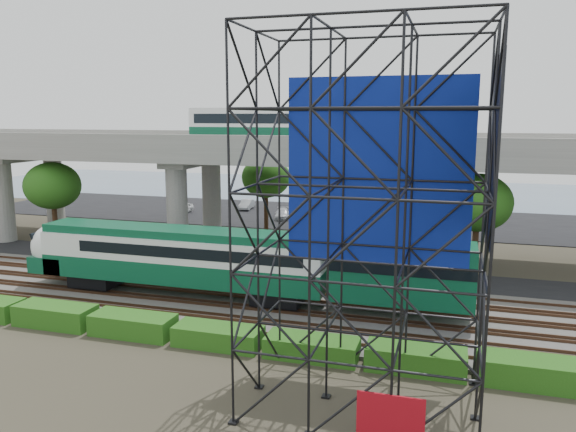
% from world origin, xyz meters
% --- Properties ---
extents(ground, '(140.00, 140.00, 0.00)m').
position_xyz_m(ground, '(0.00, 0.00, 0.00)').
color(ground, '#474233').
rests_on(ground, ground).
extents(ballast_bed, '(90.00, 12.00, 0.20)m').
position_xyz_m(ballast_bed, '(0.00, 2.00, 0.10)').
color(ballast_bed, slate).
rests_on(ballast_bed, ground).
extents(service_road, '(90.00, 5.00, 0.08)m').
position_xyz_m(service_road, '(0.00, 10.50, 0.04)').
color(service_road, black).
rests_on(service_road, ground).
extents(parking_lot, '(90.00, 18.00, 0.08)m').
position_xyz_m(parking_lot, '(0.00, 34.00, 0.04)').
color(parking_lot, black).
rests_on(parking_lot, ground).
extents(harbor_water, '(140.00, 40.00, 0.03)m').
position_xyz_m(harbor_water, '(0.00, 56.00, 0.01)').
color(harbor_water, slate).
rests_on(harbor_water, ground).
extents(rail_tracks, '(90.00, 9.52, 0.16)m').
position_xyz_m(rail_tracks, '(0.00, 2.00, 0.28)').
color(rail_tracks, '#472D1E').
rests_on(rail_tracks, ballast_bed).
extents(commuter_train, '(29.30, 3.06, 4.30)m').
position_xyz_m(commuter_train, '(-2.13, 2.00, 2.88)').
color(commuter_train, black).
rests_on(commuter_train, rail_tracks).
extents(overpass, '(80.00, 12.00, 12.40)m').
position_xyz_m(overpass, '(-0.28, 16.00, 8.21)').
color(overpass, '#9E9B93').
rests_on(overpass, ground).
extents(scaffold_tower, '(9.36, 6.36, 15.00)m').
position_xyz_m(scaffold_tower, '(9.07, -7.98, 7.47)').
color(scaffold_tower, black).
rests_on(scaffold_tower, ground).
extents(hedge_strip, '(34.60, 1.80, 1.20)m').
position_xyz_m(hedge_strip, '(1.01, -4.30, 0.56)').
color(hedge_strip, '#1E4E11').
rests_on(hedge_strip, ground).
extents(trees, '(40.94, 16.94, 7.69)m').
position_xyz_m(trees, '(-4.67, 16.17, 5.57)').
color(trees, '#382314').
rests_on(trees, ground).
extents(suv, '(4.96, 3.67, 1.25)m').
position_xyz_m(suv, '(-15.80, 11.22, 0.71)').
color(suv, black).
rests_on(suv, service_road).
extents(parked_cars, '(36.91, 9.54, 1.30)m').
position_xyz_m(parked_cars, '(0.56, 33.47, 0.68)').
color(parked_cars, silver).
rests_on(parked_cars, parking_lot).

